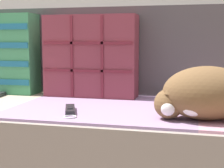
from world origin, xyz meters
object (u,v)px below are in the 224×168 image
couch (32,144)px  game_remote_far (70,110)px  throw_pillow_quilted (91,56)px  sleeping_cat (203,95)px

couch → game_remote_far: game_remote_far is taller
throw_pillow_quilted → game_remote_far: (0.04, -0.39, -0.19)m
couch → throw_pillow_quilted: bearing=37.3°
throw_pillow_quilted → game_remote_far: bearing=-84.6°
throw_pillow_quilted → sleeping_cat: (0.54, -0.40, -0.11)m
throw_pillow_quilted → couch: bearing=-142.7°
couch → game_remote_far: bearing=-36.8°
throw_pillow_quilted → sleeping_cat: bearing=-36.4°
throw_pillow_quilted → game_remote_far: throw_pillow_quilted is taller
throw_pillow_quilted → sleeping_cat: size_ratio=1.23×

